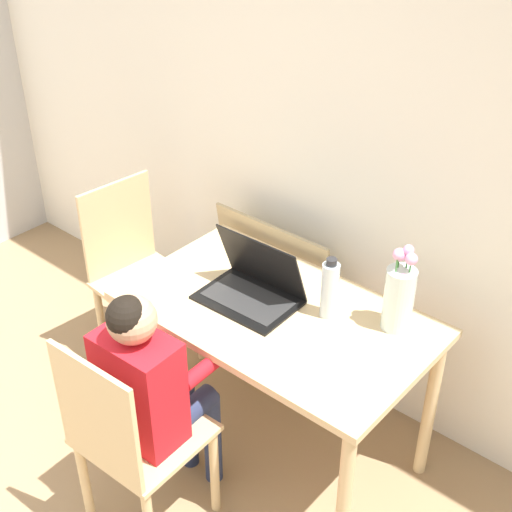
# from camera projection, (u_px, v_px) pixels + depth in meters

# --- Properties ---
(wall_back) EXTENTS (6.40, 0.05, 2.50)m
(wall_back) POSITION_uv_depth(u_px,v_px,m) (333.00, 126.00, 2.84)
(wall_back) COLOR white
(wall_back) RESTS_ON ground_plane
(dining_table) EXTENTS (1.17, 0.69, 0.73)m
(dining_table) POSITION_uv_depth(u_px,v_px,m) (276.00, 331.00, 2.73)
(dining_table) COLOR #D6B784
(dining_table) RESTS_ON ground_plane
(chair_occupied) EXTENTS (0.42, 0.42, 0.90)m
(chair_occupied) POSITION_uv_depth(u_px,v_px,m) (130.00, 440.00, 2.48)
(chair_occupied) COLOR #D6B784
(chair_occupied) RESTS_ON ground_plane
(chair_spare) EXTENTS (0.43, 0.43, 0.90)m
(chair_spare) POSITION_uv_depth(u_px,v_px,m) (137.00, 274.00, 3.35)
(chair_spare) COLOR #D6B784
(chair_spare) RESTS_ON ground_plane
(person_seated) EXTENTS (0.31, 0.43, 1.04)m
(person_seated) POSITION_uv_depth(u_px,v_px,m) (151.00, 383.00, 2.47)
(person_seated) COLOR red
(person_seated) RESTS_ON ground_plane
(laptop) EXTENTS (0.38, 0.27, 0.25)m
(laptop) POSITION_uv_depth(u_px,v_px,m) (253.00, 284.00, 2.71)
(laptop) COLOR black
(laptop) RESTS_ON dining_table
(flower_vase) EXTENTS (0.11, 0.11, 0.34)m
(flower_vase) POSITION_uv_depth(u_px,v_px,m) (399.00, 295.00, 2.52)
(flower_vase) COLOR silver
(flower_vase) RESTS_ON dining_table
(water_bottle) EXTENTS (0.07, 0.07, 0.25)m
(water_bottle) POSITION_uv_depth(u_px,v_px,m) (330.00, 289.00, 2.59)
(water_bottle) COLOR silver
(water_bottle) RESTS_ON dining_table
(cardboard_panel) EXTENTS (0.62, 0.13, 0.80)m
(cardboard_panel) POSITION_uv_depth(u_px,v_px,m) (276.00, 295.00, 3.33)
(cardboard_panel) COLOR tan
(cardboard_panel) RESTS_ON ground_plane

